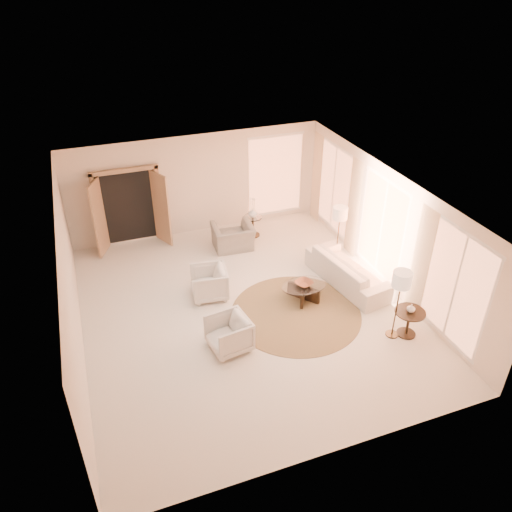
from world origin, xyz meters
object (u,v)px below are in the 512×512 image
object	(u,v)px
bowl	(304,283)
side_vase	(253,213)
end_table	(409,319)
coffee_table	(304,290)
floor_lamp_near	(340,216)
accent_chair	(233,233)
armchair_left	(209,281)
armchair_right	(229,333)
floor_lamp_far	(401,282)
sofa	(349,270)
side_table	(253,224)
end_vase	(411,308)

from	to	relation	value
bowl	side_vase	size ratio (longest dim) A/B	1.48
end_table	coffee_table	bearing A→B (deg)	129.08
coffee_table	floor_lamp_near	size ratio (longest dim) A/B	0.76
accent_chair	bowl	world-z (taller)	accent_chair
armchair_left	coffee_table	world-z (taller)	armchair_left
armchair_right	floor_lamp_far	xyz separation A→B (m)	(3.32, -0.80, 0.94)
sofa	armchair_left	size ratio (longest dim) A/B	2.94
coffee_table	floor_lamp_near	xyz separation A→B (m)	(1.52, 1.26, 1.05)
coffee_table	side_table	xyz separation A→B (m)	(-0.07, 3.24, 0.11)
end_vase	side_vase	world-z (taller)	side_vase
side_vase	coffee_table	bearing A→B (deg)	-88.82
accent_chair	floor_lamp_near	size ratio (longest dim) A/B	0.69
sofa	coffee_table	world-z (taller)	sofa
sofa	end_vase	xyz separation A→B (m)	(0.21, -2.11, 0.33)
coffee_table	floor_lamp_near	bearing A→B (deg)	39.85
armchair_left	bowl	bearing A→B (deg)	74.32
end_table	floor_lamp_near	bearing A→B (deg)	90.00
coffee_table	bowl	size ratio (longest dim) A/B	2.97
coffee_table	floor_lamp_far	distance (m)	2.43
armchair_left	end_table	xyz separation A→B (m)	(3.51, -2.74, 0.00)
armchair_left	side_vase	size ratio (longest dim) A/B	3.11
floor_lamp_near	end_table	bearing A→B (deg)	-90.00
accent_chair	side_table	distance (m)	0.89
armchair_left	bowl	size ratio (longest dim) A/B	2.11
armchair_left	coffee_table	size ratio (longest dim) A/B	0.71
side_table	end_vase	xyz separation A→B (m)	(1.58, -5.11, 0.33)
side_table	floor_lamp_far	world-z (taller)	floor_lamp_far
sofa	side_table	distance (m)	3.30
coffee_table	floor_lamp_far	bearing A→B (deg)	-55.62
floor_lamp_far	end_vase	bearing A→B (deg)	-15.44
end_table	side_table	size ratio (longest dim) A/B	1.08
floor_lamp_near	side_vase	bearing A→B (deg)	128.70
sofa	bowl	world-z (taller)	sofa
coffee_table	side_table	world-z (taller)	side_table
accent_chair	side_table	bearing A→B (deg)	-143.36
floor_lamp_near	armchair_left	bearing A→B (deg)	-173.69
side_vase	armchair_left	bearing A→B (deg)	-129.18
coffee_table	sofa	bearing A→B (deg)	10.58
side_table	armchair_right	bearing A→B (deg)	-115.75
bowl	side_table	bearing A→B (deg)	91.18
end_table	bowl	distance (m)	2.40
sofa	armchair_left	xyz separation A→B (m)	(-3.30, 0.63, 0.06)
floor_lamp_far	end_vase	xyz separation A→B (m)	(0.29, -0.08, -0.66)
armchair_right	end_table	xyz separation A→B (m)	(3.62, -0.88, 0.01)
sofa	end_vase	world-z (taller)	end_vase
sofa	floor_lamp_far	bearing A→B (deg)	168.30
armchair_left	coffee_table	xyz separation A→B (m)	(1.99, -0.88, -0.16)
sofa	armchair_right	world-z (taller)	armchair_right
accent_chair	side_vase	world-z (taller)	accent_chair
armchair_left	bowl	xyz separation A→B (m)	(1.99, -0.88, 0.03)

